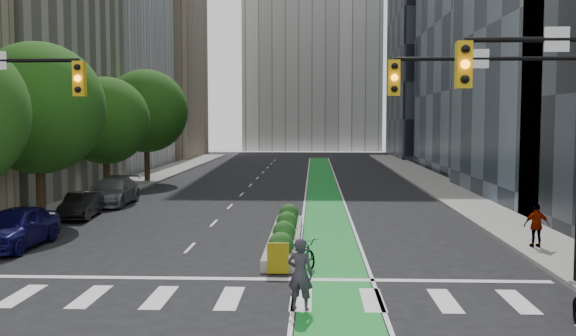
# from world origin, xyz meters

# --- Properties ---
(ground) EXTENTS (160.00, 160.00, 0.00)m
(ground) POSITION_xyz_m (0.00, 0.00, 0.00)
(ground) COLOR black
(ground) RESTS_ON ground
(sidewalk_left) EXTENTS (3.60, 90.00, 0.15)m
(sidewalk_left) POSITION_xyz_m (-11.80, 25.00, 0.07)
(sidewalk_left) COLOR gray
(sidewalk_left) RESTS_ON ground
(sidewalk_right) EXTENTS (3.60, 90.00, 0.15)m
(sidewalk_right) POSITION_xyz_m (11.80, 25.00, 0.07)
(sidewalk_right) COLOR gray
(sidewalk_right) RESTS_ON ground
(bike_lane_paint) EXTENTS (2.20, 70.00, 0.01)m
(bike_lane_paint) POSITION_xyz_m (3.00, 30.00, 0.01)
(bike_lane_paint) COLOR #18882E
(bike_lane_paint) RESTS_ON ground
(building_tan_far) EXTENTS (14.00, 16.00, 26.00)m
(building_tan_far) POSITION_xyz_m (-20.00, 66.00, 13.00)
(building_tan_far) COLOR tan
(building_tan_far) RESTS_ON ground
(building_dark_end) EXTENTS (14.00, 18.00, 28.00)m
(building_dark_end) POSITION_xyz_m (20.00, 68.00, 14.00)
(building_dark_end) COLOR black
(building_dark_end) RESTS_ON ground
(tree_mid) EXTENTS (6.40, 6.40, 8.78)m
(tree_mid) POSITION_xyz_m (-11.00, 12.00, 5.57)
(tree_mid) COLOR black
(tree_mid) RESTS_ON ground
(tree_midfar) EXTENTS (5.60, 5.60, 7.76)m
(tree_midfar) POSITION_xyz_m (-11.00, 22.00, 4.95)
(tree_midfar) COLOR black
(tree_midfar) RESTS_ON ground
(tree_far) EXTENTS (6.60, 6.60, 9.00)m
(tree_far) POSITION_xyz_m (-11.00, 32.00, 5.69)
(tree_far) COLOR black
(tree_far) RESTS_ON ground
(signal_right) EXTENTS (5.82, 0.51, 7.20)m
(signal_right) POSITION_xyz_m (8.67, 0.47, 4.80)
(signal_right) COLOR black
(signal_right) RESTS_ON ground
(median_planter) EXTENTS (1.20, 10.26, 1.10)m
(median_planter) POSITION_xyz_m (1.20, 7.04, 0.37)
(median_planter) COLOR gray
(median_planter) RESTS_ON ground
(bicycle) EXTENTS (1.38, 2.01, 1.00)m
(bicycle) POSITION_xyz_m (2.00, 3.24, 0.50)
(bicycle) COLOR gray
(bicycle) RESTS_ON ground
(cyclist) EXTENTS (0.80, 0.64, 1.93)m
(cyclist) POSITION_xyz_m (2.00, -2.00, 0.96)
(cyclist) COLOR #302D36
(cyclist) RESTS_ON ground
(parked_car_left_near) EXTENTS (2.04, 4.88, 1.65)m
(parked_car_left_near) POSITION_xyz_m (-9.29, 5.71, 0.82)
(parked_car_left_near) COLOR #0E0C48
(parked_car_left_near) RESTS_ON ground
(parked_car_left_mid) EXTENTS (1.80, 4.15, 1.33)m
(parked_car_left_mid) POSITION_xyz_m (-9.50, 13.33, 0.66)
(parked_car_left_mid) COLOR black
(parked_car_left_mid) RESTS_ON ground
(parked_car_left_far) EXTENTS (2.27, 5.48, 1.59)m
(parked_car_left_far) POSITION_xyz_m (-9.50, 18.46, 0.79)
(parked_car_left_far) COLOR slate
(parked_car_left_far) RESTS_ON ground
(pedestrian_far) EXTENTS (1.02, 0.48, 1.69)m
(pedestrian_far) POSITION_xyz_m (10.87, 5.98, 0.99)
(pedestrian_far) COLOR gray
(pedestrian_far) RESTS_ON sidewalk_right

